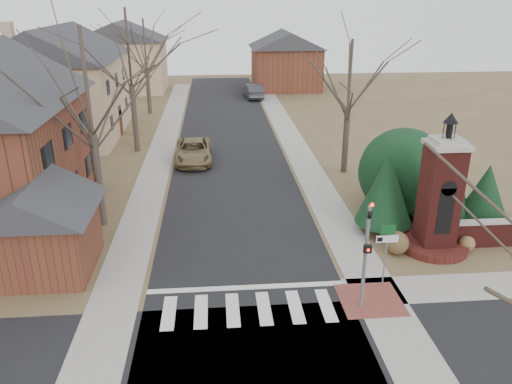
{
  "coord_description": "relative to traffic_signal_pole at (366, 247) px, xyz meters",
  "views": [
    {
      "loc": [
        -1.06,
        -15.13,
        11.17
      ],
      "look_at": [
        0.73,
        6.0,
        2.72
      ],
      "focal_mm": 35.0,
      "sensor_mm": 36.0,
      "label": 1
    }
  ],
  "objects": [
    {
      "name": "bare_tree_0",
      "position": [
        -11.3,
        8.43,
        5.11
      ],
      "size": [
        8.05,
        8.05,
        11.15
      ],
      "color": "#473D33",
      "rests_on": "ground"
    },
    {
      "name": "cross_street",
      "position": [
        -4.3,
        -3.57,
        -2.58
      ],
      "size": [
        120.0,
        8.0,
        0.01
      ],
      "primitive_type": "cube",
      "color": "black",
      "rests_on": "ground"
    },
    {
      "name": "dry_shrub_right",
      "position": [
        6.15,
        4.03,
        -2.22
      ],
      "size": [
        0.74,
        0.74,
        0.74
      ],
      "primitive_type": "sphere",
      "color": "brown",
      "rests_on": "ground"
    },
    {
      "name": "house_distant_right",
      "position": [
        3.69,
        47.42,
        1.06
      ],
      "size": [
        8.8,
        8.8,
        7.3
      ],
      "color": "brown",
      "rests_on": "ground"
    },
    {
      "name": "sign_post",
      "position": [
        1.29,
        1.41,
        -0.64
      ],
      "size": [
        0.9,
        0.07,
        2.75
      ],
      "color": "slate",
      "rests_on": "ground"
    },
    {
      "name": "curb_apron",
      "position": [
        0.5,
        0.43,
        -2.57
      ],
      "size": [
        2.4,
        2.4,
        0.02
      ],
      "primitive_type": "cube",
      "color": "brown",
      "rests_on": "ground"
    },
    {
      "name": "evergreen_mass",
      "position": [
        4.7,
        8.93,
        -0.19
      ],
      "size": [
        4.8,
        4.8,
        4.8
      ],
      "primitive_type": "sphere",
      "color": "black",
      "rests_on": "ground"
    },
    {
      "name": "traffic_signal_pole",
      "position": [
        0.0,
        0.0,
        0.0
      ],
      "size": [
        0.28,
        0.41,
        4.5
      ],
      "color": "slate",
      "rests_on": "ground"
    },
    {
      "name": "brick_gate_monument",
      "position": [
        4.7,
        4.42,
        -0.42
      ],
      "size": [
        3.2,
        3.2,
        6.47
      ],
      "color": "#551C19",
      "rests_on": "ground"
    },
    {
      "name": "dry_shrub_left",
      "position": [
        2.78,
        4.03,
        -2.04
      ],
      "size": [
        1.1,
        1.1,
        1.1
      ],
      "primitive_type": "sphere",
      "color": "brown",
      "rests_on": "ground"
    },
    {
      "name": "stop_bar",
      "position": [
        -4.3,
        1.73,
        -2.58
      ],
      "size": [
        8.0,
        0.35,
        0.02
      ],
      "primitive_type": "cube",
      "color": "silver",
      "rests_on": "ground"
    },
    {
      "name": "main_street",
      "position": [
        -4.3,
        21.43,
        -2.58
      ],
      "size": [
        8.0,
        70.0,
        0.01
      ],
      "primitive_type": "cube",
      "color": "black",
      "rests_on": "ground"
    },
    {
      "name": "evergreen_mid",
      "position": [
        6.2,
        7.63,
        0.01
      ],
      "size": [
        3.4,
        3.4,
        4.7
      ],
      "color": "#473D33",
      "rests_on": "ground"
    },
    {
      "name": "sidewalk_left",
      "position": [
        -9.5,
        21.43,
        -2.58
      ],
      "size": [
        2.0,
        60.0,
        0.02
      ],
      "primitive_type": "cube",
      "color": "gray",
      "rests_on": "ground"
    },
    {
      "name": "garage_left",
      "position": [
        -12.82,
        3.92,
        -0.35
      ],
      "size": [
        4.8,
        4.8,
        4.29
      ],
      "color": "brown",
      "rests_on": "ground"
    },
    {
      "name": "ground",
      "position": [
        -4.3,
        -0.57,
        -2.59
      ],
      "size": [
        120.0,
        120.0,
        0.0
      ],
      "primitive_type": "plane",
      "color": "brown",
      "rests_on": "ground"
    },
    {
      "name": "house_stucco_left",
      "position": [
        -17.8,
        26.42,
        2.01
      ],
      "size": [
        9.8,
        12.8,
        9.28
      ],
      "color": "tan",
      "rests_on": "ground"
    },
    {
      "name": "house_distant_left",
      "position": [
        -16.31,
        47.42,
        1.66
      ],
      "size": [
        10.8,
        8.8,
        8.53
      ],
      "color": "tan",
      "rests_on": "ground"
    },
    {
      "name": "bare_tree_3",
      "position": [
        3.2,
        15.43,
        4.1
      ],
      "size": [
        7.0,
        7.0,
        9.7
      ],
      "color": "#473D33",
      "rests_on": "ground"
    },
    {
      "name": "crosswalk_zone",
      "position": [
        -4.3,
        0.23,
        -2.58
      ],
      "size": [
        8.0,
        2.2,
        0.02
      ],
      "primitive_type": "cube",
      "color": "silver",
      "rests_on": "ground"
    },
    {
      "name": "sidewalk_right_main",
      "position": [
        0.9,
        21.43,
        -2.58
      ],
      "size": [
        2.0,
        60.0,
        0.02
      ],
      "primitive_type": "cube",
      "color": "gray",
      "rests_on": "ground"
    },
    {
      "name": "evergreen_far",
      "position": [
        8.2,
        6.63,
        -0.69
      ],
      "size": [
        2.4,
        2.4,
        3.3
      ],
      "color": "#473D33",
      "rests_on": "ground"
    },
    {
      "name": "distant_car",
      "position": [
        -0.9,
        41.44,
        -1.77
      ],
      "size": [
        2.27,
        5.14,
        1.64
      ],
      "primitive_type": "imported",
      "rotation": [
        0.0,
        0.0,
        3.25
      ],
      "color": "#383940",
      "rests_on": "ground"
    },
    {
      "name": "pickup_truck",
      "position": [
        -6.93,
        18.54,
        -1.83
      ],
      "size": [
        2.58,
        5.48,
        1.51
      ],
      "primitive_type": "imported",
      "rotation": [
        0.0,
        0.0,
        0.01
      ],
      "color": "olive",
      "rests_on": "ground"
    },
    {
      "name": "bare_tree_2",
      "position": [
        -11.8,
        34.43,
        4.44
      ],
      "size": [
        7.35,
        7.35,
        10.19
      ],
      "color": "#473D33",
      "rests_on": "ground"
    },
    {
      "name": "evergreen_near",
      "position": [
        2.9,
        6.43,
        -0.29
      ],
      "size": [
        2.8,
        2.8,
        4.1
      ],
      "color": "#473D33",
      "rests_on": "ground"
    },
    {
      "name": "bare_tree_1",
      "position": [
        -11.3,
        21.43,
        5.44
      ],
      "size": [
        8.4,
        8.4,
        11.64
      ],
      "color": "#473D33",
      "rests_on": "ground"
    }
  ]
}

